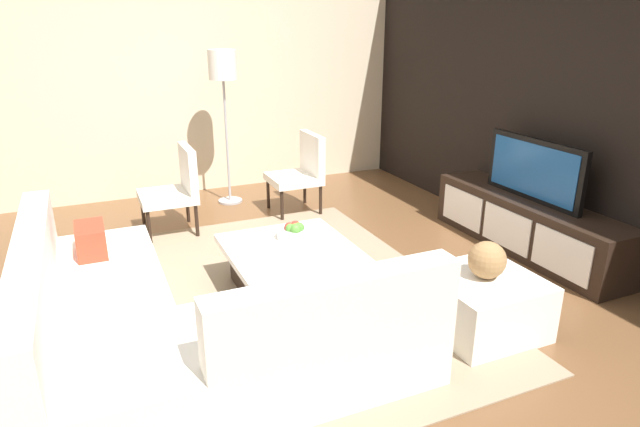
{
  "coord_description": "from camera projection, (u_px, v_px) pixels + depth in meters",
  "views": [
    {
      "loc": [
        3.5,
        -1.24,
        2.03
      ],
      "look_at": [
        -0.35,
        0.46,
        0.53
      ],
      "focal_mm": 30.33,
      "sensor_mm": 36.0,
      "label": 1
    }
  ],
  "objects": [
    {
      "name": "side_wall_left",
      "position": [
        205.0,
        76.0,
        6.53
      ],
      "size": [
        0.12,
        5.2,
        2.8
      ],
      "primitive_type": "cube",
      "color": "beige",
      "rests_on": "ground"
    },
    {
      "name": "sectional_couch",
      "position": [
        173.0,
        324.0,
        3.31
      ],
      "size": [
        2.35,
        2.26,
        0.81
      ],
      "color": "white",
      "rests_on": "ground"
    },
    {
      "name": "ground_plane",
      "position": [
        284.0,
        300.0,
        4.17
      ],
      "size": [
        14.0,
        14.0,
        0.0
      ],
      "primitive_type": "plane",
      "color": "brown"
    },
    {
      "name": "accent_chair_far",
      "position": [
        302.0,
        169.0,
        5.99
      ],
      "size": [
        0.54,
        0.53,
        0.87
      ],
      "rotation": [
        0.0,
        0.0,
        0.12
      ],
      "color": "black",
      "rests_on": "ground"
    },
    {
      "name": "media_console",
      "position": [
        526.0,
        225.0,
        5.0
      ],
      "size": [
        2.06,
        0.49,
        0.5
      ],
      "color": "black",
      "rests_on": "ground"
    },
    {
      "name": "decorative_ball",
      "position": [
        487.0,
        260.0,
        3.6
      ],
      "size": [
        0.25,
        0.25,
        0.25
      ],
      "primitive_type": "sphere",
      "color": "#997247",
      "rests_on": "ottoman"
    },
    {
      "name": "coffee_table",
      "position": [
        291.0,
        269.0,
        4.23
      ],
      "size": [
        1.03,
        0.96,
        0.38
      ],
      "color": "black",
      "rests_on": "ground"
    },
    {
      "name": "area_rug",
      "position": [
        280.0,
        294.0,
        4.26
      ],
      "size": [
        3.42,
        2.56,
        0.01
      ],
      "primitive_type": "cube",
      "color": "gray",
      "rests_on": "ground"
    },
    {
      "name": "floor_lamp",
      "position": [
        223.0,
        75.0,
        5.94
      ],
      "size": [
        0.31,
        0.31,
        1.74
      ],
      "color": "#A5A5AA",
      "rests_on": "ground"
    },
    {
      "name": "accent_chair_near",
      "position": [
        177.0,
        185.0,
        5.38
      ],
      "size": [
        0.55,
        0.53,
        0.87
      ],
      "rotation": [
        0.0,
        0.0,
        0.17
      ],
      "color": "black",
      "rests_on": "ground"
    },
    {
      "name": "television",
      "position": [
        534.0,
        170.0,
        4.82
      ],
      "size": [
        1.1,
        0.06,
        0.56
      ],
      "color": "black",
      "rests_on": "media_console"
    },
    {
      "name": "feature_wall_back",
      "position": [
        570.0,
        97.0,
        4.73
      ],
      "size": [
        6.4,
        0.12,
        2.8
      ],
      "primitive_type": "cube",
      "color": "black",
      "rests_on": "ground"
    },
    {
      "name": "ottoman",
      "position": [
        482.0,
        303.0,
        3.71
      ],
      "size": [
        0.7,
        0.7,
        0.4
      ],
      "primitive_type": "cube",
      "color": "white",
      "rests_on": "ground"
    },
    {
      "name": "fruit_bowl",
      "position": [
        294.0,
        231.0,
        4.34
      ],
      "size": [
        0.28,
        0.28,
        0.13
      ],
      "color": "silver",
      "rests_on": "coffee_table"
    }
  ]
}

